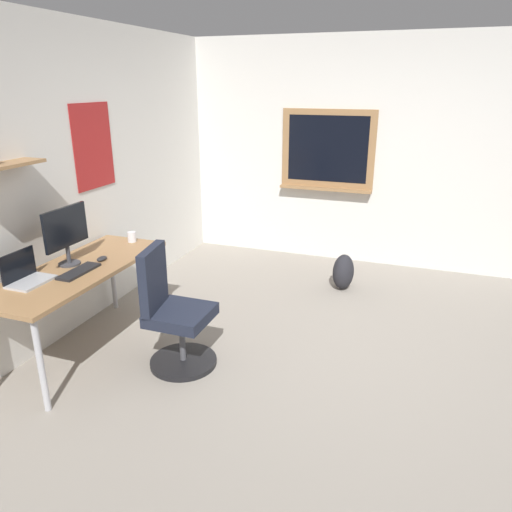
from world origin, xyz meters
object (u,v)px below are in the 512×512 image
laptop (26,275)px  keyboard (79,271)px  desk (79,276)px  computer_mouse (102,259)px  coffee_mug (132,237)px  backpack (343,272)px  office_chair (173,316)px  monitor_primary (66,232)px

laptop → keyboard: size_ratio=0.84×
laptop → desk: bearing=-22.4°
computer_mouse → coffee_mug: (0.51, 0.05, 0.03)m
laptop → backpack: (2.34, -1.90, -0.59)m
laptop → backpack: 3.07m
backpack → coffee_mug: bearing=126.4°
office_chair → coffee_mug: 1.06m
desk → coffee_mug: size_ratio=17.54×
desk → office_chair: bearing=-85.6°
keyboard → coffee_mug: (0.79, 0.05, 0.04)m
monitor_primary → coffee_mug: bearing=-11.1°
desk → keyboard: size_ratio=4.36×
laptop → coffee_mug: laptop is taller
monitor_primary → backpack: size_ratio=1.23×
desk → office_chair: 0.83m
coffee_mug → desk: bearing=177.7°
monitor_primary → desk: bearing=-111.6°
computer_mouse → laptop: bearing=157.9°
desk → computer_mouse: (0.20, -0.08, 0.08)m
desk → backpack: bearing=-41.5°
monitor_primary → coffee_mug: size_ratio=5.04×
laptop → computer_mouse: size_ratio=2.98×
laptop → coffee_mug: bearing=-9.5°
computer_mouse → backpack: (1.78, -1.67, -0.55)m
office_chair → backpack: (1.92, -0.97, -0.22)m
keyboard → coffee_mug: 0.79m
desk → keyboard: bearing=-135.7°
laptop → monitor_primary: (0.40, -0.05, 0.22)m
coffee_mug → backpack: (1.27, -1.72, -0.58)m
keyboard → computer_mouse: size_ratio=3.56×
desk → computer_mouse: size_ratio=15.52×
coffee_mug → backpack: coffee_mug is taller
laptop → backpack: laptop is taller
coffee_mug → computer_mouse: bearing=-174.4°
keyboard → backpack: bearing=-39.1°
office_chair → computer_mouse: 0.79m
laptop → coffee_mug: (1.07, -0.18, -0.01)m
coffee_mug → backpack: size_ratio=0.24×
desk → keyboard: keyboard is taller
computer_mouse → coffee_mug: bearing=5.6°
desk → office_chair: (0.06, -0.79, -0.25)m
laptop → coffee_mug: size_ratio=3.37×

